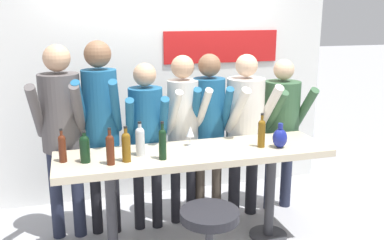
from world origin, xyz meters
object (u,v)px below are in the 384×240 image
person_center (183,120)px  wine_glass_0 (190,132)px  wine_bottle_2 (126,145)px  person_center_right (209,118)px  tasting_table (195,166)px  person_far_right (282,119)px  person_far_left (61,122)px  wine_bottle_3 (110,148)px  bar_stool (209,239)px  wine_bottle_0 (85,147)px  person_left (101,116)px  wine_bottle_1 (140,140)px  decorative_vase (280,138)px  person_center_left (146,129)px  person_right (245,119)px  wine_bottle_5 (262,132)px  wine_bottle_4 (62,147)px  wine_bottle_6 (163,143)px

person_center → wine_glass_0: size_ratio=9.57×
wine_bottle_2 → person_center_right: bearing=35.6°
tasting_table → person_far_right: person_far_right is taller
person_far_left → wine_bottle_3: size_ratio=6.12×
person_far_right → wine_bottle_3: bearing=-164.6°
bar_stool → person_far_right: 1.77m
person_far_left → wine_bottle_3: (0.36, -0.67, -0.07)m
person_far_left → person_center: bearing=7.8°
person_far_right → wine_bottle_0: (-2.02, -0.58, 0.05)m
person_left → person_far_right: (1.85, 0.04, -0.17)m
person_center → person_far_left: bearing=175.4°
wine_bottle_1 → decorative_vase: (1.21, -0.13, -0.05)m
wine_bottle_3 → decorative_vase: size_ratio=1.35×
person_center → wine_bottle_0: size_ratio=6.54×
person_center_left → wine_bottle_0: bearing=-132.2°
bar_stool → person_center_right: 1.40m
tasting_table → bar_stool: (-0.08, -0.65, -0.33)m
wine_bottle_0 → person_right: bearing=18.0°
wine_bottle_3 → wine_bottle_1: bearing=30.6°
bar_stool → person_center_left: size_ratio=0.42×
wine_bottle_2 → decorative_vase: wine_bottle_2 is taller
person_center_right → wine_bottle_1: (-0.77, -0.53, -0.01)m
person_left → decorative_vase: bearing=-11.9°
wine_bottle_0 → wine_bottle_2: 0.32m
person_right → decorative_vase: size_ratio=7.69×
bar_stool → person_center_right: bearing=72.1°
person_far_left → wine_bottle_1: 0.81m
wine_bottle_1 → wine_bottle_2: 0.18m
tasting_table → wine_bottle_1: wine_bottle_1 is taller
person_left → wine_bottle_1: person_left is taller
person_far_right → wine_glass_0: bearing=-165.7°
person_far_left → wine_glass_0: person_far_left is taller
person_far_right → wine_bottle_5: 0.79m
person_far_left → wine_bottle_0: bearing=-64.8°
person_center → person_far_right: bearing=-3.7°
wine_bottle_4 → person_far_left: bearing=90.6°
wine_bottle_2 → wine_bottle_6: 0.29m
bar_stool → person_far_left: size_ratio=0.38×
wine_bottle_3 → person_center_right: bearing=33.5°
person_far_left → wine_bottle_3: person_far_left is taller
wine_glass_0 → person_left: bearing=154.9°
person_left → decorative_vase: size_ratio=8.39×
bar_stool → wine_glass_0: wine_glass_0 is taller
wine_glass_0 → decorative_vase: bearing=-19.8°
bar_stool → wine_bottle_0: wine_bottle_0 is taller
wine_bottle_4 → wine_glass_0: bearing=6.7°
person_center_left → person_center_right: size_ratio=0.96×
wine_glass_0 → bar_stool: bearing=-95.5°
wine_bottle_0 → wine_bottle_6: wine_bottle_6 is taller
person_center_left → person_right: size_ratio=0.97×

